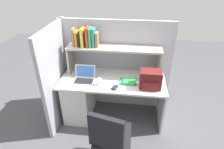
{
  "coord_description": "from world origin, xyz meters",
  "views": [
    {
      "loc": [
        0.29,
        -2.47,
        2.27
      ],
      "look_at": [
        0.0,
        -0.05,
        0.85
      ],
      "focal_mm": 30.63,
      "sensor_mm": 36.0,
      "label": 1
    }
  ],
  "objects_px": {
    "laptop": "(85,77)",
    "computer_mouse": "(115,87)",
    "backpack": "(150,80)",
    "office_chair": "(111,143)",
    "paper_cup": "(99,82)"
  },
  "relations": [
    {
      "from": "laptop",
      "to": "computer_mouse",
      "type": "bearing_deg",
      "value": -18.88
    },
    {
      "from": "backpack",
      "to": "office_chair",
      "type": "relative_size",
      "value": 0.32
    },
    {
      "from": "laptop",
      "to": "office_chair",
      "type": "bearing_deg",
      "value": -58.88
    },
    {
      "from": "laptop",
      "to": "paper_cup",
      "type": "xyz_separation_m",
      "value": [
        0.24,
        -0.1,
        -0.0
      ]
    },
    {
      "from": "paper_cup",
      "to": "computer_mouse",
      "type": "bearing_deg",
      "value": -15.79
    },
    {
      "from": "backpack",
      "to": "paper_cup",
      "type": "relative_size",
      "value": 2.99
    },
    {
      "from": "computer_mouse",
      "to": "paper_cup",
      "type": "xyz_separation_m",
      "value": [
        -0.24,
        0.07,
        0.03
      ]
    },
    {
      "from": "paper_cup",
      "to": "backpack",
      "type": "bearing_deg",
      "value": 1.74
    },
    {
      "from": "laptop",
      "to": "office_chair",
      "type": "relative_size",
      "value": 0.33
    },
    {
      "from": "laptop",
      "to": "office_chair",
      "type": "height_order",
      "value": "laptop"
    },
    {
      "from": "backpack",
      "to": "office_chair",
      "type": "xyz_separation_m",
      "value": [
        -0.46,
        -0.77,
        -0.46
      ]
    },
    {
      "from": "computer_mouse",
      "to": "paper_cup",
      "type": "bearing_deg",
      "value": -173.07
    },
    {
      "from": "laptop",
      "to": "backpack",
      "type": "bearing_deg",
      "value": -4.33
    },
    {
      "from": "backpack",
      "to": "paper_cup",
      "type": "height_order",
      "value": "backpack"
    },
    {
      "from": "backpack",
      "to": "computer_mouse",
      "type": "height_order",
      "value": "backpack"
    }
  ]
}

